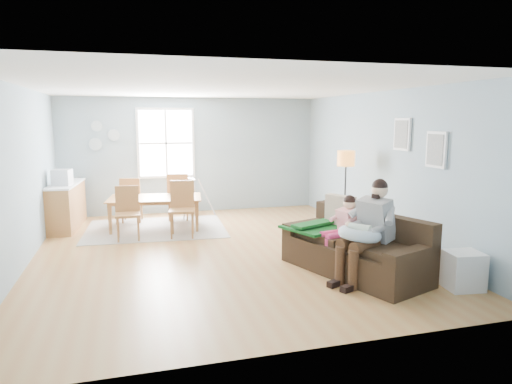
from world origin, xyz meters
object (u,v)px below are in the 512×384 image
object	(u,v)px
father	(368,228)
monitor	(62,177)
dining_table	(155,213)
chair_se	(182,204)
sofa	(357,252)
chair_sw	(127,209)
floor_lamp	(346,166)
chair_nw	(131,197)
counter	(67,205)
chair_ne	(178,193)
baby_swing	(191,199)
storage_cube	(463,271)
toddler	(343,221)

from	to	relation	value
father	monitor	world-z (taller)	father
dining_table	chair_se	size ratio (longest dim) A/B	1.74
sofa	dining_table	bearing A→B (deg)	127.06
chair_sw	sofa	bearing A→B (deg)	-41.89
floor_lamp	chair_nw	world-z (taller)	floor_lamp
father	floor_lamp	xyz separation A→B (m)	(0.85, 2.39, 0.59)
chair_se	monitor	size ratio (longest dim) A/B	2.73
sofa	counter	distance (m)	5.98
sofa	chair_se	bearing A→B (deg)	127.89
floor_lamp	chair_ne	distance (m)	3.68
chair_sw	chair_nw	xyz separation A→B (m)	(0.08, 1.35, -0.00)
counter	baby_swing	bearing A→B (deg)	12.99
chair_ne	monitor	distance (m)	2.35
chair_se	baby_swing	distance (m)	1.94
chair_nw	storage_cube	bearing A→B (deg)	-51.40
toddler	dining_table	size ratio (longest dim) A/B	0.49
sofa	storage_cube	xyz separation A→B (m)	(1.02, -0.96, -0.06)
monitor	father	bearing A→B (deg)	-43.26
counter	monitor	distance (m)	0.69
dining_table	chair_sw	world-z (taller)	chair_sw
toddler	chair_se	size ratio (longest dim) A/B	0.85
toddler	chair_nw	distance (m)	5.01
storage_cube	chair_sw	xyz separation A→B (m)	(-4.20, 3.81, 0.31)
chair_se	chair_nw	distance (m)	1.68
baby_swing	chair_nw	bearing A→B (deg)	-160.14
toddler	counter	world-z (taller)	toddler
sofa	monitor	bearing A→B (deg)	139.32
chair_se	chair_ne	world-z (taller)	chair_se
father	chair_sw	world-z (taller)	father
toddler	chair_ne	xyz separation A→B (m)	(-1.98, 3.97, -0.14)
storage_cube	chair_ne	bearing A→B (deg)	121.62
dining_table	chair_ne	xyz separation A→B (m)	(0.52, 0.64, 0.28)
floor_lamp	monitor	bearing A→B (deg)	161.77
sofa	chair_se	distance (m)	3.56
toddler	monitor	distance (m)	5.58
sofa	storage_cube	world-z (taller)	sofa
monitor	chair_ne	bearing A→B (deg)	9.18
chair_nw	counter	xyz separation A→B (m)	(-1.27, -0.12, -0.09)
toddler	baby_swing	distance (m)	4.82
dining_table	chair_se	world-z (taller)	chair_se
chair_ne	chair_sw	bearing A→B (deg)	-129.46
chair_se	chair_ne	bearing A→B (deg)	87.41
toddler	dining_table	world-z (taller)	toddler
father	baby_swing	xyz separation A→B (m)	(-1.75, 5.02, -0.36)
chair_nw	monitor	distance (m)	1.45
chair_se	chair_ne	xyz separation A→B (m)	(0.06, 1.34, -0.00)
monitor	chair_nw	bearing A→B (deg)	18.58
dining_table	counter	size ratio (longest dim) A/B	1.08
toddler	chair_se	xyz separation A→B (m)	(-2.04, 2.64, -0.13)
floor_lamp	monitor	size ratio (longest dim) A/B	4.20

